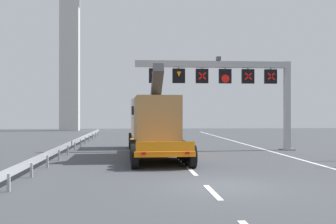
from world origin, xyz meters
name	(u,v)px	position (x,y,z in m)	size (l,w,h in m)	color
ground	(220,186)	(0.00, 0.00, 0.00)	(112.00, 112.00, 0.00)	#424449
lane_markings	(172,151)	(-0.49, 13.55, 0.01)	(0.20, 41.69, 0.01)	silver
edge_line_right	(276,153)	(6.20, 12.00, 0.01)	(0.20, 63.00, 0.01)	silver
overhead_lane_gantry	(231,78)	(3.68, 13.97, 5.05)	(11.19, 0.90, 6.55)	#9EA0A5
heavy_haul_truck_orange	(153,123)	(-1.88, 12.20, 1.99)	(3.34, 14.12, 5.30)	orange
guardrail_left	(77,141)	(-7.23, 16.13, 0.56)	(0.13, 36.26, 0.76)	#999EA3
bridge_pylon_distant	(70,10)	(-12.79, 48.69, 18.26)	(9.00, 2.00, 35.74)	#B7B7B2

